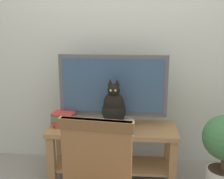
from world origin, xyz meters
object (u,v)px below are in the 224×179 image
object	(u,v)px
tv	(113,88)
book_stack	(65,119)
tv_stand	(112,143)
media_box	(114,127)
cat	(114,107)
potted_plant	(224,148)

from	to	relation	value
tv	book_stack	world-z (taller)	tv
tv_stand	book_stack	bearing A→B (deg)	179.02
media_box	cat	bearing A→B (deg)	-84.79
tv_stand	potted_plant	world-z (taller)	potted_plant
media_box	potted_plant	distance (m)	0.99
cat	potted_plant	world-z (taller)	cat
potted_plant	cat	bearing A→B (deg)	171.94
tv	tv_stand	bearing A→B (deg)	-90.01
media_box	potted_plant	size ratio (longest dim) A/B	0.51
cat	potted_plant	xyz separation A→B (m)	(0.97, -0.14, -0.30)
cat	potted_plant	bearing A→B (deg)	-8.06
tv	book_stack	xyz separation A→B (m)	(-0.46, -0.09, -0.30)
media_box	cat	size ratio (longest dim) A/B	0.87
cat	tv	bearing A→B (deg)	96.73
media_box	potted_plant	xyz separation A→B (m)	(0.97, -0.15, -0.11)
cat	book_stack	size ratio (longest dim) A/B	1.70
book_stack	potted_plant	distance (m)	1.48
cat	book_stack	world-z (taller)	cat
potted_plant	tv_stand	bearing A→B (deg)	167.58
cat	potted_plant	size ratio (longest dim) A/B	0.58
tv	media_box	distance (m)	0.37
tv_stand	media_box	size ratio (longest dim) A/B	3.24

